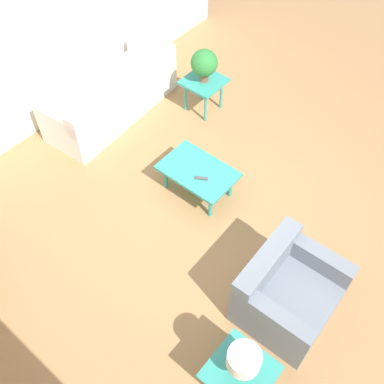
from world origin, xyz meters
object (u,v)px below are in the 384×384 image
object	(u,v)px
armchair	(286,292)
side_table_lamp	(240,374)
sofa	(114,98)
coffee_table	(198,173)
side_table_plant	(204,85)
table_lamp	(243,362)
potted_plant	(204,63)

from	to	relation	value
armchair	side_table_lamp	bearing A→B (deg)	-174.04
sofa	side_table_lamp	distance (m)	4.27
coffee_table	side_table_plant	bearing A→B (deg)	-53.77
coffee_table	table_lamp	size ratio (longest dim) A/B	2.38
sofa	armchair	world-z (taller)	armchair
coffee_table	side_table_lamp	world-z (taller)	side_table_lamp
table_lamp	coffee_table	bearing A→B (deg)	-42.24
side_table_plant	table_lamp	world-z (taller)	table_lamp
side_table_lamp	side_table_plant	bearing A→B (deg)	-46.80
coffee_table	table_lamp	bearing A→B (deg)	137.76
potted_plant	table_lamp	world-z (taller)	potted_plant
sofa	side_table_plant	size ratio (longest dim) A/B	3.88
coffee_table	side_table_plant	xyz separation A→B (m)	(0.96, -1.31, 0.09)
armchair	table_lamp	size ratio (longest dim) A/B	2.57
coffee_table	side_table_lamp	bearing A→B (deg)	137.76
potted_plant	table_lamp	distance (m)	4.08
side_table_plant	table_lamp	distance (m)	4.10
coffee_table	side_table_plant	size ratio (longest dim) A/B	1.67
coffee_table	sofa	bearing A→B (deg)	-11.35
sofa	armchair	distance (m)	3.76
coffee_table	table_lamp	distance (m)	2.51
side_table_plant	side_table_lamp	size ratio (longest dim) A/B	1.00
side_table_plant	potted_plant	world-z (taller)	potted_plant
sofa	coffee_table	size ratio (longest dim) A/B	2.32
table_lamp	armchair	bearing A→B (deg)	-82.83
armchair	side_table_plant	world-z (taller)	armchair
coffee_table	potted_plant	xyz separation A→B (m)	(0.96, -1.31, 0.45)
potted_plant	side_table_plant	bearing A→B (deg)	-71.57
side_table_lamp	table_lamp	bearing A→B (deg)	-33.69
armchair	table_lamp	bearing A→B (deg)	-174.04
side_table_plant	coffee_table	bearing A→B (deg)	126.23
side_table_lamp	potted_plant	size ratio (longest dim) A/B	1.14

